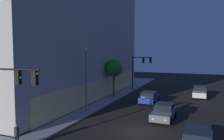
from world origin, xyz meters
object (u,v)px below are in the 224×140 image
object	(u,v)px
traffic_light_near_corner	(10,92)
sidewalk_tree	(114,68)
pedestrian_waiting	(17,133)
car_blue	(149,97)
modern_building	(34,31)
street_lamp_sidewalk	(86,71)
traffic_light_far_corner	(140,66)
car_white	(200,92)
car_grey	(164,112)

from	to	relation	value
traffic_light_near_corner	sidewalk_tree	xyz separation A→B (m)	(21.90, 1.47, 0.07)
traffic_light_near_corner	pedestrian_waiting	size ratio (longest dim) A/B	3.64
traffic_light_near_corner	car_blue	bearing A→B (deg)	-13.16
modern_building	street_lamp_sidewalk	distance (m)	16.47
modern_building	traffic_light_far_corner	distance (m)	19.43
traffic_light_near_corner	sidewalk_tree	world-z (taller)	traffic_light_near_corner
car_white	sidewalk_tree	bearing A→B (deg)	111.26
traffic_light_near_corner	car_white	bearing A→B (deg)	-22.51
street_lamp_sidewalk	sidewalk_tree	distance (m)	8.96
car_grey	car_blue	xyz separation A→B (m)	(7.09, 3.15, -0.01)
street_lamp_sidewalk	car_white	world-z (taller)	street_lamp_sidewalk
traffic_light_far_corner	car_white	distance (m)	11.31
sidewalk_tree	traffic_light_far_corner	bearing A→B (deg)	-16.54
street_lamp_sidewalk	pedestrian_waiting	bearing A→B (deg)	-177.83
car_white	traffic_light_near_corner	bearing A→B (deg)	157.49
traffic_light_far_corner	car_grey	bearing A→B (deg)	-156.94
pedestrian_waiting	car_grey	size ratio (longest dim) A/B	0.38
sidewalk_tree	car_white	xyz separation A→B (m)	(4.89, -12.57, -3.75)
sidewalk_tree	car_grey	world-z (taller)	sidewalk_tree
modern_building	street_lamp_sidewalk	bearing A→B (deg)	-117.28
traffic_light_near_corner	modern_building	bearing A→B (deg)	37.23
modern_building	car_white	world-z (taller)	modern_building
modern_building	street_lamp_sidewalk	xyz separation A→B (m)	(-7.08, -13.72, -5.73)
pedestrian_waiting	car_blue	world-z (taller)	pedestrian_waiting
pedestrian_waiting	car_white	world-z (taller)	pedestrian_waiting
sidewalk_tree	pedestrian_waiting	bearing A→B (deg)	-178.87
car_blue	traffic_light_near_corner	bearing A→B (deg)	166.84
pedestrian_waiting	car_grey	world-z (taller)	pedestrian_waiting
modern_building	car_grey	size ratio (longest dim) A/B	7.57
pedestrian_waiting	modern_building	bearing A→B (deg)	37.31
car_blue	traffic_light_far_corner	bearing A→B (deg)	22.36
car_white	traffic_light_far_corner	bearing A→B (deg)	76.26
street_lamp_sidewalk	car_grey	bearing A→B (deg)	-91.17
traffic_light_far_corner	car_white	bearing A→B (deg)	-103.74
traffic_light_near_corner	car_white	distance (m)	29.24
sidewalk_tree	car_grey	xyz separation A→B (m)	(-9.15, -9.26, -3.79)
street_lamp_sidewalk	car_blue	distance (m)	10.10
traffic_light_near_corner	street_lamp_sidewalk	xyz separation A→B (m)	(12.95, 1.50, 0.35)
traffic_light_near_corner	street_lamp_sidewalk	size ratio (longest dim) A/B	0.83
modern_building	car_white	distance (m)	28.88
street_lamp_sidewalk	sidewalk_tree	bearing A→B (deg)	-0.20
traffic_light_near_corner	car_white	size ratio (longest dim) A/B	1.33
street_lamp_sidewalk	pedestrian_waiting	size ratio (longest dim) A/B	4.39
pedestrian_waiting	traffic_light_far_corner	bearing A→B (deg)	-3.70
street_lamp_sidewalk	pedestrian_waiting	xyz separation A→B (m)	(-11.50, -0.44, -3.76)
traffic_light_far_corner	pedestrian_waiting	bearing A→B (deg)	176.30
sidewalk_tree	traffic_light_near_corner	bearing A→B (deg)	-176.17
traffic_light_far_corner	car_white	xyz separation A→B (m)	(-2.53, -10.37, -3.75)
traffic_light_far_corner	street_lamp_sidewalk	size ratio (longest dim) A/B	0.84
car_blue	car_white	bearing A→B (deg)	-42.94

